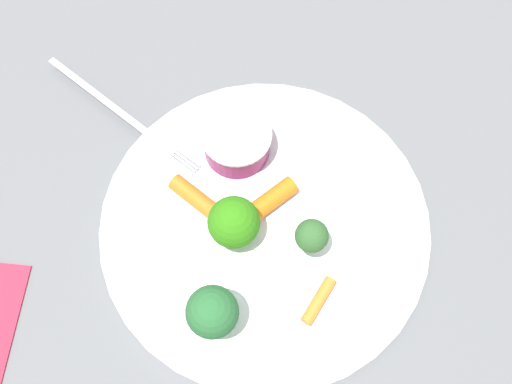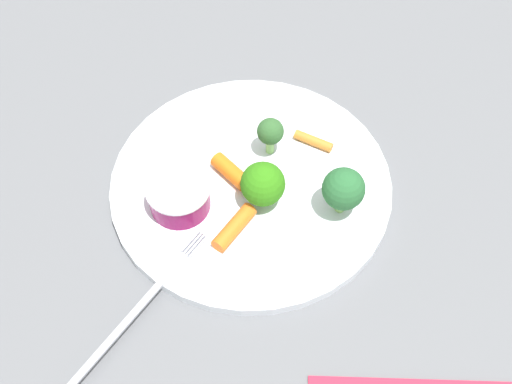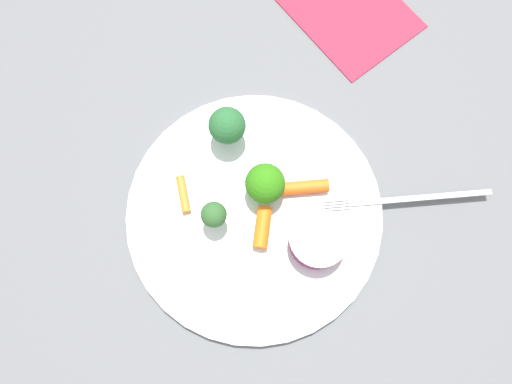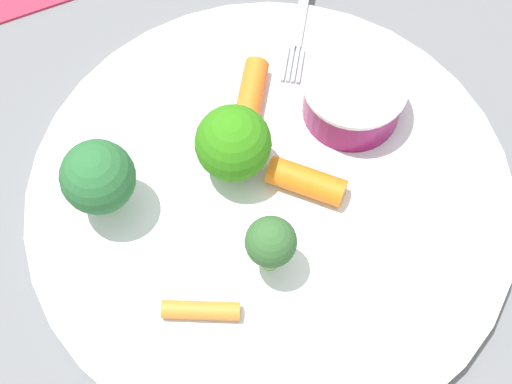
{
  "view_description": "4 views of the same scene",
  "coord_description": "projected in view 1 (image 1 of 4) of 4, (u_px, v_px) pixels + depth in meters",
  "views": [
    {
      "loc": [
        -0.19,
        -0.05,
        0.53
      ],
      "look_at": [
        0.02,
        0.01,
        0.03
      ],
      "focal_mm": 43.15,
      "sensor_mm": 36.0,
      "label": 1
    },
    {
      "loc": [
        -0.1,
        0.37,
        0.54
      ],
      "look_at": [
        -0.01,
        0.02,
        0.02
      ],
      "focal_mm": 43.76,
      "sensor_mm": 36.0,
      "label": 2
    },
    {
      "loc": [
        0.11,
        -0.05,
        0.56
      ],
      "look_at": [
        -0.02,
        0.01,
        0.02
      ],
      "focal_mm": 34.07,
      "sensor_mm": 36.0,
      "label": 3
    },
    {
      "loc": [
        -0.05,
        -0.2,
        0.42
      ],
      "look_at": [
        -0.01,
        -0.0,
        0.02
      ],
      "focal_mm": 53.6,
      "sensor_mm": 36.0,
      "label": 4
    }
  ],
  "objects": [
    {
      "name": "plate",
      "position": [
        265.0,
        226.0,
        0.55
      ],
      "size": [
        0.3,
        0.3,
        0.01
      ],
      "primitive_type": "cylinder",
      "color": "white",
      "rests_on": "ground_plane"
    },
    {
      "name": "broccoli_floret_2",
      "position": [
        212.0,
        312.0,
        0.48
      ],
      "size": [
        0.04,
        0.04,
        0.06
      ],
      "color": "#88C061",
      "rests_on": "plate"
    },
    {
      "name": "ground_plane",
      "position": [
        265.0,
        228.0,
        0.56
      ],
      "size": [
        2.4,
        2.4,
        0.0
      ],
      "primitive_type": "plane",
      "color": "slate"
    },
    {
      "name": "sauce_cup",
      "position": [
        237.0,
        142.0,
        0.56
      ],
      "size": [
        0.06,
        0.06,
        0.03
      ],
      "color": "maroon",
      "rests_on": "plate"
    },
    {
      "name": "carrot_stick_2",
      "position": [
        197.0,
        198.0,
        0.55
      ],
      "size": [
        0.03,
        0.06,
        0.02
      ],
      "primitive_type": "cylinder",
      "rotation": [
        1.57,
        0.0,
        2.78
      ],
      "color": "orange",
      "rests_on": "plate"
    },
    {
      "name": "carrot_stick_0",
      "position": [
        270.0,
        198.0,
        0.55
      ],
      "size": [
        0.05,
        0.04,
        0.02
      ],
      "primitive_type": "cylinder",
      "rotation": [
        1.57,
        0.0,
        4.14
      ],
      "color": "orange",
      "rests_on": "plate"
    },
    {
      "name": "fork",
      "position": [
        123.0,
        115.0,
        0.59
      ],
      "size": [
        0.08,
        0.19,
        0.0
      ],
      "color": "#AFB2BE",
      "rests_on": "plate"
    },
    {
      "name": "carrot_stick_1",
      "position": [
        319.0,
        301.0,
        0.52
      ],
      "size": [
        0.04,
        0.02,
        0.01
      ],
      "primitive_type": "cylinder",
      "rotation": [
        1.57,
        0.0,
        4.48
      ],
      "color": "orange",
      "rests_on": "plate"
    },
    {
      "name": "broccoli_floret_1",
      "position": [
        312.0,
        236.0,
        0.51
      ],
      "size": [
        0.03,
        0.03,
        0.05
      ],
      "color": "#84BD65",
      "rests_on": "plate"
    },
    {
      "name": "broccoli_floret_0",
      "position": [
        234.0,
        222.0,
        0.52
      ],
      "size": [
        0.05,
        0.05,
        0.05
      ],
      "color": "#89C167",
      "rests_on": "plate"
    }
  ]
}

